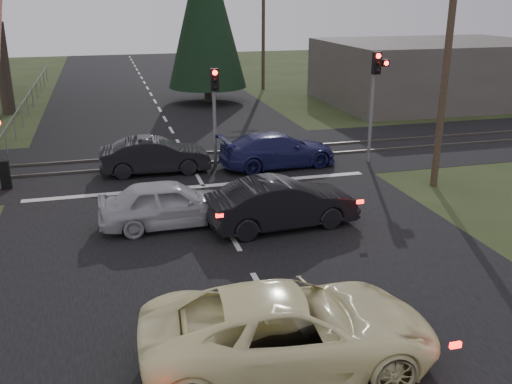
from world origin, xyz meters
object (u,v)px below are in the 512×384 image
object	(u,v)px
utility_pole_far	(204,14)
dark_car_far	(155,156)
silver_car	(169,204)
cream_coupe	(290,329)
utility_pole_near	(447,59)
dark_hatchback	(282,204)
utility_pole_mid	(263,25)
traffic_signal_right	(375,86)
traffic_signal_center	(215,100)
blue_sedan	(278,150)

from	to	relation	value
utility_pole_far	dark_car_far	size ratio (longest dim) A/B	2.06
utility_pole_far	silver_car	distance (m)	51.53
utility_pole_far	cream_coupe	world-z (taller)	utility_pole_far
utility_pole_near	dark_hatchback	distance (m)	8.22
utility_pole_near	utility_pole_mid	xyz separation A→B (m)	(0.00, 24.00, 0.00)
traffic_signal_right	utility_pole_far	xyz separation A→B (m)	(0.95, 45.53, 1.41)
traffic_signal_center	dark_hatchback	bearing A→B (deg)	-84.36
traffic_signal_center	dark_car_far	distance (m)	3.30
utility_pole_mid	dark_hatchback	size ratio (longest dim) A/B	1.93
traffic_signal_right	traffic_signal_center	distance (m)	6.68
dark_car_far	blue_sedan	bearing A→B (deg)	-93.27
utility_pole_mid	traffic_signal_center	bearing A→B (deg)	-111.21
traffic_signal_right	dark_car_far	world-z (taller)	traffic_signal_right
traffic_signal_center	dark_car_far	bearing A→B (deg)	-174.39
utility_pole_near	dark_hatchback	size ratio (longest dim) A/B	1.93
utility_pole_mid	cream_coupe	xyz separation A→B (m)	(-8.79, -33.13, -3.93)
utility_pole_mid	dark_hatchback	distance (m)	27.51
utility_pole_near	silver_car	world-z (taller)	utility_pole_near
traffic_signal_center	dark_car_far	size ratio (longest dim) A/B	0.94
utility_pole_far	blue_sedan	distance (m)	45.46
traffic_signal_right	traffic_signal_center	size ratio (longest dim) A/B	1.15
utility_pole_mid	silver_car	bearing A→B (deg)	-111.89
traffic_signal_right	utility_pole_mid	xyz separation A→B (m)	(0.95, 20.53, 1.41)
utility_pole_near	utility_pole_mid	distance (m)	24.00
utility_pole_far	dark_hatchback	distance (m)	51.95
traffic_signal_right	utility_pole_near	size ratio (longest dim) A/B	0.52
dark_car_far	utility_pole_mid	bearing A→B (deg)	-25.55
traffic_signal_right	cream_coupe	distance (m)	15.05
traffic_signal_right	blue_sedan	size ratio (longest dim) A/B	0.95
dark_hatchback	blue_sedan	size ratio (longest dim) A/B	0.94
cream_coupe	silver_car	world-z (taller)	cream_coupe
utility_pole_near	cream_coupe	size ratio (longest dim) A/B	1.56
traffic_signal_right	utility_pole_near	distance (m)	3.87
traffic_signal_center	silver_car	size ratio (longest dim) A/B	0.95
traffic_signal_center	silver_car	bearing A→B (deg)	-114.03
utility_pole_far	silver_car	world-z (taller)	utility_pole_far
traffic_signal_right	utility_pole_mid	distance (m)	20.60
dark_hatchback	blue_sedan	distance (m)	6.60
utility_pole_near	silver_car	xyz separation A→B (m)	(-10.19, -1.35, -3.99)
traffic_signal_right	utility_pole_far	bearing A→B (deg)	88.80
utility_pole_far	blue_sedan	world-z (taller)	utility_pole_far
dark_hatchback	dark_car_far	bearing A→B (deg)	20.67
traffic_signal_center	utility_pole_near	distance (m)	9.05
traffic_signal_center	blue_sedan	xyz separation A→B (m)	(2.51, -0.68, -2.09)
dark_car_far	utility_pole_near	bearing A→B (deg)	-112.14
traffic_signal_right	silver_car	size ratio (longest dim) A/B	1.09
traffic_signal_right	utility_pole_mid	world-z (taller)	utility_pole_mid
utility_pole_far	dark_car_far	xyz separation A→B (m)	(-10.05, -44.57, -4.00)
traffic_signal_right	dark_car_far	distance (m)	9.51
traffic_signal_right	cream_coupe	bearing A→B (deg)	-121.87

